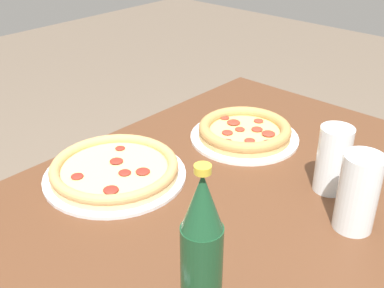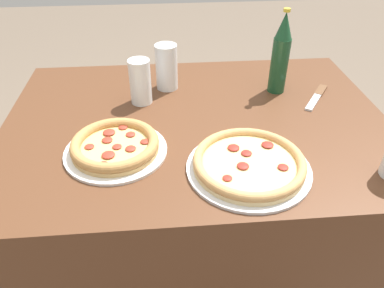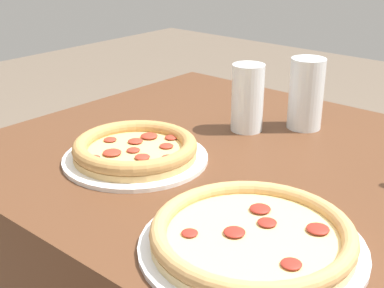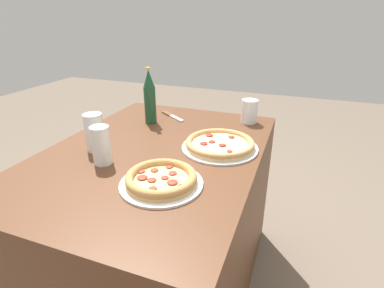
{
  "view_description": "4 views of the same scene",
  "coord_description": "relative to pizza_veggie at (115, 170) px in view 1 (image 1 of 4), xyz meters",
  "views": [
    {
      "loc": [
        -0.65,
        -0.47,
        1.31
      ],
      "look_at": [
        0.06,
        0.16,
        0.79
      ],
      "focal_mm": 45.0,
      "sensor_mm": 36.0,
      "label": 1
    },
    {
      "loc": [
        0.1,
        0.94,
        1.34
      ],
      "look_at": [
        0.03,
        0.23,
        0.82
      ],
      "focal_mm": 35.0,
      "sensor_mm": 36.0,
      "label": 2
    },
    {
      "loc": [
        -0.44,
        0.76,
        1.15
      ],
      "look_at": [
        0.07,
        0.17,
        0.83
      ],
      "focal_mm": 50.0,
      "sensor_mm": 36.0,
      "label": 3
    },
    {
      "loc": [
        0.96,
        0.52,
        1.26
      ],
      "look_at": [
        0.06,
        0.19,
        0.83
      ],
      "focal_mm": 28.0,
      "sensor_mm": 36.0,
      "label": 4
    }
  ],
  "objects": [
    {
      "name": "glass_red_wine",
      "position": [
        0.27,
        -0.37,
        0.05
      ],
      "size": [
        0.07,
        0.07,
        0.14
      ],
      "color": "white",
      "rests_on": "table"
    },
    {
      "name": "glass_water",
      "position": [
        0.18,
        -0.46,
        0.05
      ],
      "size": [
        0.07,
        0.07,
        0.15
      ],
      "color": "white",
      "rests_on": "table"
    },
    {
      "name": "pizza_veggie",
      "position": [
        0.0,
        0.0,
        0.0
      ],
      "size": [
        0.31,
        0.31,
        0.04
      ],
      "color": "silver",
      "rests_on": "table"
    },
    {
      "name": "beer_bottle",
      "position": [
        -0.18,
        -0.4,
        0.11
      ],
      "size": [
        0.06,
        0.06,
        0.27
      ],
      "color": "#194728",
      "rests_on": "table"
    },
    {
      "name": "pizza_salami",
      "position": [
        0.33,
        -0.1,
        0.0
      ],
      "size": [
        0.27,
        0.27,
        0.04
      ],
      "color": "white",
      "rests_on": "table"
    }
  ]
}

